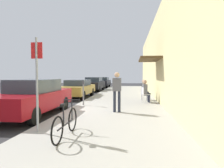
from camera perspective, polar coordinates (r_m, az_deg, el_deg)
name	(u,v)px	position (r m, az deg, el deg)	size (l,w,h in m)	color
ground_plane	(68,111)	(8.92, -13.52, -8.24)	(60.00, 60.00, 0.00)	#2D2D30
sidewalk_slab	(119,104)	(10.39, 2.17, -6.26)	(4.50, 32.00, 0.12)	#9E9B93
building_facade	(163,55)	(10.43, 15.61, 8.75)	(1.40, 32.00, 5.59)	beige
parked_car_0	(33,97)	(8.26, -23.45, -3.84)	(1.80, 4.40, 1.52)	maroon
parked_car_1	(78,88)	(13.94, -10.76, -1.32)	(1.80, 4.40, 1.34)	#A58433
parked_car_2	(94,84)	(19.59, -5.74, 0.06)	(1.80, 4.40, 1.47)	black
parked_car_3	(103,82)	(25.39, -2.95, 0.65)	(1.80, 4.40, 1.41)	black
parking_meter	(83,91)	(9.63, -9.00, -2.06)	(0.12, 0.10, 1.32)	slate
street_sign	(37,77)	(5.37, -22.53, 1.97)	(0.32, 0.06, 2.60)	gray
bicycle_0	(66,123)	(4.85, -14.29, -11.85)	(0.46, 1.71, 0.90)	black
cafe_chair_0	(145,94)	(10.66, 10.26, -3.02)	(0.52, 0.52, 0.87)	silver
seated_patron_0	(146,90)	(10.66, 10.59, -1.98)	(0.48, 0.43, 1.29)	#232838
cafe_chair_1	(144,92)	(11.64, 9.93, -2.52)	(0.52, 0.52, 0.87)	silver
seated_patron_1	(145,89)	(11.62, 10.23, -1.59)	(0.48, 0.42, 1.29)	#232838
pedestrian_standing	(117,89)	(7.69, 1.55, -1.50)	(0.36, 0.22, 1.70)	#232838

